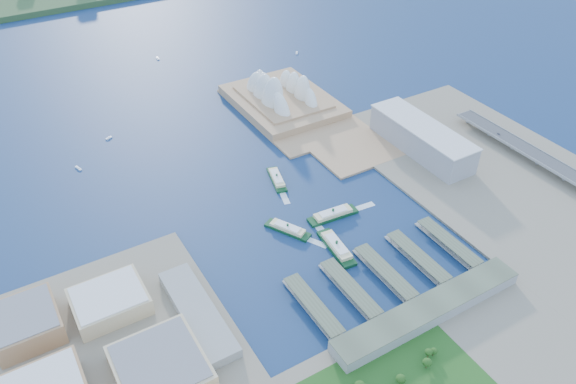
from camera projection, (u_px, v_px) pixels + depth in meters
ground at (330, 238)px, 598.68m from camera, size 3000.00×3000.00×0.00m
east_land at (522, 192)px, 661.29m from camera, size 240.00×500.00×3.00m
peninsula at (291, 110)px, 819.71m from camera, size 135.00×220.00×3.00m
opera_house at (283, 86)px, 813.97m from camera, size 134.00×180.00×58.00m
toaster_building at (421, 138)px, 720.56m from camera, size 45.00×155.00×35.00m
expressway at (565, 176)px, 674.40m from camera, size 26.00×340.00×11.85m
west_buildings at (117, 383)px, 438.91m from camera, size 200.00×280.00×27.00m
ferry_wharves at (385, 273)px, 550.19m from camera, size 184.00×90.00×9.30m
terminal_building at (428, 310)px, 506.86m from camera, size 200.00×28.00×12.00m
ferry_a at (288, 228)px, 604.43m from camera, size 36.60×52.37×9.90m
ferry_b at (277, 177)px, 678.63m from camera, size 25.88×53.35×9.78m
ferry_c at (336, 245)px, 580.93m from camera, size 21.15×61.62×11.42m
ferry_d at (333, 213)px, 623.36m from camera, size 59.64×19.20×11.10m
boat_a at (78, 168)px, 701.21m from camera, size 6.32×12.32×2.31m
boat_b at (109, 138)px, 758.32m from camera, size 9.46×6.53×2.42m
boat_c at (297, 53)px, 984.55m from camera, size 9.04×11.31×2.56m
boat_e at (158, 58)px, 966.14m from camera, size 4.95×11.92×2.84m
car_c at (499, 134)px, 738.80m from camera, size 1.81×4.46×1.29m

